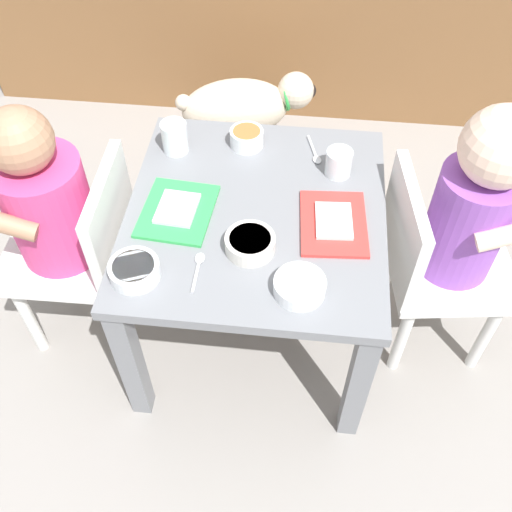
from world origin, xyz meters
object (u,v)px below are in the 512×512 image
dining_table (256,234)px  veggie_bowl_near (247,137)px  water_cup_right (175,139)px  spoon_by_left_tray (314,153)px  dog (243,109)px  food_tray_left (177,210)px  cereal_bowl_left_side (300,286)px  water_cup_left (338,164)px  seated_child_right (466,214)px  seated_child_left (54,209)px  spoon_by_right_tray (198,268)px  food_tray_right (334,223)px  veggie_bowl_far (134,270)px  cereal_bowl_right_side (252,243)px

dining_table → veggie_bowl_near: 0.24m
water_cup_right → spoon_by_left_tray: bearing=3.7°
dog → food_tray_left: bearing=-94.7°
cereal_bowl_left_side → water_cup_left: bearing=79.1°
seated_child_right → cereal_bowl_left_side: size_ratio=7.10×
dog → water_cup_right: size_ratio=5.74×
seated_child_left → spoon_by_right_tray: bearing=-22.4°
food_tray_right → water_cup_left: 0.16m
water_cup_right → veggie_bowl_near: bearing=12.3°
dining_table → spoon_by_right_tray: (-0.10, -0.17, 0.08)m
spoon_by_left_tray → food_tray_right: bearing=-77.4°
seated_child_right → spoon_by_right_tray: 0.57m
water_cup_left → veggie_bowl_far: water_cup_left is taller
dining_table → dog: 0.66m
water_cup_right → dining_table: bearing=-40.5°
seated_child_left → cereal_bowl_right_side: bearing=-10.2°
dog → cereal_bowl_left_side: (0.21, -0.84, 0.23)m
seated_child_right → dog: 0.85m
seated_child_left → cereal_bowl_right_side: seated_child_left is taller
cereal_bowl_right_side → food_tray_right: bearing=27.7°
dining_table → veggie_bowl_near: (-0.04, 0.21, 0.10)m
water_cup_right → veggie_bowl_far: (-0.01, -0.37, -0.01)m
food_tray_left → food_tray_right: same height
dining_table → spoon_by_left_tray: bearing=59.8°
dining_table → food_tray_left: bearing=-171.8°
food_tray_left → veggie_bowl_far: bearing=-105.2°
food_tray_left → veggie_bowl_far: (-0.05, -0.18, 0.01)m
food_tray_left → cereal_bowl_left_side: (0.27, -0.18, 0.01)m
food_tray_left → cereal_bowl_left_side: bearing=-33.7°
dog → veggie_bowl_near: 0.49m
cereal_bowl_left_side → spoon_by_right_tray: 0.20m
cereal_bowl_right_side → veggie_bowl_near: bearing=98.5°
water_cup_right → cereal_bowl_right_side: size_ratio=0.73×
dog → spoon_by_left_tray: size_ratio=4.30×
seated_child_right → spoon_by_left_tray: 0.37m
seated_child_left → veggie_bowl_far: size_ratio=6.84×
dog → spoon_by_right_tray: spoon_by_right_tray is taller
dining_table → food_tray_left: 0.18m
seated_child_right → food_tray_right: (-0.27, -0.05, -0.01)m
water_cup_right → cereal_bowl_left_side: bearing=-50.7°
cereal_bowl_left_side → seated_child_right: bearing=34.2°
seated_child_right → food_tray_right: seated_child_right is taller
dog → veggie_bowl_far: 0.87m
veggie_bowl_far → food_tray_right: bearing=25.1°
dining_table → cereal_bowl_right_side: cereal_bowl_right_side is taller
water_cup_right → spoon_by_right_tray: (0.11, -0.35, -0.03)m
seated_child_left → cereal_bowl_right_side: size_ratio=6.67×
water_cup_right → food_tray_right: bearing=-28.3°
veggie_bowl_far → spoon_by_left_tray: size_ratio=0.99×
food_tray_right → cereal_bowl_left_side: 0.19m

